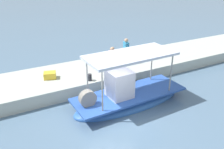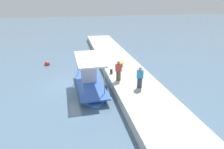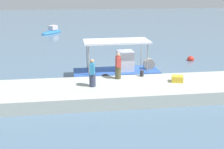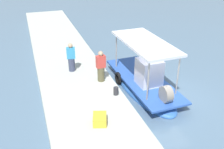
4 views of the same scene
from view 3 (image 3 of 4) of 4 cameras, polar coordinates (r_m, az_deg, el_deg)
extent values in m
plane|color=slate|center=(20.48, 4.05, -0.01)|extent=(120.00, 120.00, 0.00)
cube|color=#B8BCB2|center=(16.55, 6.92, -3.12)|extent=(36.00, 3.70, 0.73)
ellipsoid|color=#356BBF|center=(19.65, 0.88, -0.56)|extent=(6.20, 2.22, 0.81)
cube|color=#2F59B2|center=(19.51, 0.89, 0.72)|extent=(5.95, 2.21, 0.10)
cube|color=silver|center=(19.44, 2.68, 2.71)|extent=(1.13, 1.16, 1.46)
cylinder|color=gray|center=(20.41, 5.98, 4.27)|extent=(0.07, 0.07, 2.09)
cylinder|color=gray|center=(18.95, 7.19, 3.19)|extent=(0.07, 0.07, 2.09)
cylinder|color=gray|center=(19.77, -5.13, 3.86)|extent=(0.07, 0.07, 2.09)
cylinder|color=gray|center=(18.26, -4.77, 2.72)|extent=(0.07, 0.07, 2.09)
cube|color=silver|center=(19.01, 0.92, 6.79)|extent=(4.48, 2.08, 0.12)
torus|color=black|center=(18.44, -1.37, -0.96)|extent=(0.74, 0.20, 0.74)
cylinder|color=gray|center=(19.93, 7.53, 2.12)|extent=(0.81, 0.37, 0.80)
cylinder|color=#394059|center=(15.86, -4.00, -1.14)|extent=(0.42, 0.42, 0.75)
cube|color=#3492C7|center=(15.65, -4.05, 1.23)|extent=(0.33, 0.49, 0.62)
sphere|color=tan|center=(15.53, -4.08, 2.76)|extent=(0.24, 0.24, 0.24)
cylinder|color=brown|center=(17.16, 1.25, 0.39)|extent=(0.39, 0.39, 0.76)
cube|color=#D24239|center=(16.96, 1.27, 2.62)|extent=(0.29, 0.48, 0.63)
sphere|color=tan|center=(16.86, 1.28, 4.06)|extent=(0.25, 0.25, 0.25)
cylinder|color=#2D2D33|center=(17.74, 6.10, 0.24)|extent=(0.24, 0.24, 0.38)
cube|color=gold|center=(17.07, 13.17, -0.87)|extent=(0.78, 0.70, 0.37)
sphere|color=red|center=(25.23, 15.73, 3.03)|extent=(0.58, 0.58, 0.58)
ellipsoid|color=#2B76BD|center=(39.53, -12.22, 8.34)|extent=(3.25, 3.75, 0.65)
cube|color=silver|center=(39.71, -11.93, 9.32)|extent=(1.30, 1.36, 0.61)
camera|label=1|loc=(28.88, 10.42, 17.84)|focal=38.45mm
camera|label=2|loc=(23.01, -39.93, 15.93)|focal=31.68mm
camera|label=4|loc=(18.99, 41.53, 16.09)|focal=41.58mm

